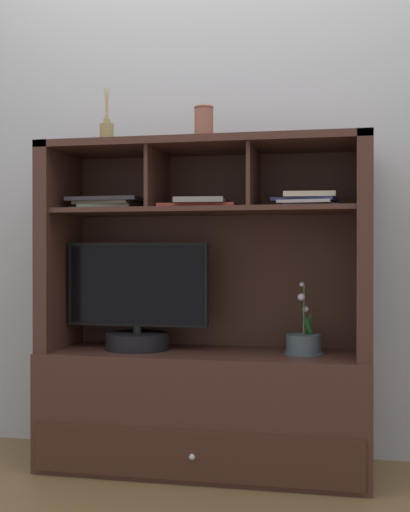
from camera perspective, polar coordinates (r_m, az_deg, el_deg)
name	(u,v)px	position (r m, az deg, el deg)	size (l,w,h in m)	color
floor_plane	(205,470)	(2.98, 0.00, -17.49)	(6.00, 6.00, 0.02)	brown
back_wall	(216,143)	(3.13, 0.97, 9.50)	(6.00, 0.02, 2.80)	#AFB3B4
media_console	(205,365)	(2.88, 0.04, -9.17)	(1.35, 0.49, 1.36)	#45271E
tv_monitor	(137,308)	(2.91, -5.71, -4.34)	(0.61, 0.27, 0.46)	black
potted_orchid	(304,343)	(2.81, 8.30, -7.26)	(0.16, 0.16, 0.29)	#435157
magazine_stack_left	(307,200)	(2.79, 8.56, 4.64)	(0.27, 0.28, 0.06)	#4A7067
magazine_stack_centre	(200,204)	(2.80, -0.39, 4.42)	(0.32, 0.28, 0.04)	#A23829
magazine_stack_right	(109,204)	(2.99, -8.02, 4.37)	(0.33, 0.29, 0.05)	#49705B
diffuser_bottle	(107,134)	(3.02, -8.25, 10.10)	(0.06, 0.06, 0.25)	olive
ceramic_vase	(204,124)	(2.86, -0.10, 11.05)	(0.08, 0.08, 0.15)	brown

